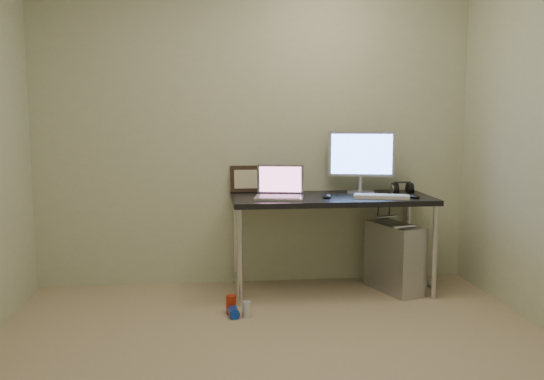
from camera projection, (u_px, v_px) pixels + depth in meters
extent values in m
plane|color=tan|center=(283.00, 369.00, 3.30)|extent=(3.50, 3.50, 0.00)
cube|color=beige|center=(255.00, 130.00, 4.87)|extent=(3.50, 0.02, 2.50)
cube|color=black|center=(331.00, 199.00, 4.66)|extent=(1.53, 0.67, 0.04)
cylinder|color=silver|center=(240.00, 258.00, 4.34)|extent=(0.04, 0.04, 0.71)
cylinder|color=silver|center=(236.00, 241.00, 4.92)|extent=(0.04, 0.04, 0.71)
cylinder|color=silver|center=(435.00, 253.00, 4.50)|extent=(0.04, 0.04, 0.71)
cylinder|color=silver|center=(408.00, 236.00, 5.08)|extent=(0.04, 0.04, 0.71)
cylinder|color=silver|center=(238.00, 284.00, 4.67)|extent=(0.04, 0.59, 0.04)
cylinder|color=silver|center=(420.00, 278.00, 4.83)|extent=(0.04, 0.59, 0.04)
cube|color=#ACACB1|center=(394.00, 258.00, 4.72)|extent=(0.38, 0.55, 0.53)
cylinder|color=silver|center=(404.00, 227.00, 4.48)|extent=(0.19, 0.09, 0.03)
cylinder|color=silver|center=(387.00, 217.00, 4.90)|extent=(0.19, 0.09, 0.03)
cylinder|color=black|center=(376.00, 232.00, 5.04)|extent=(0.01, 0.16, 0.69)
cylinder|color=black|center=(387.00, 235.00, 5.03)|extent=(0.02, 0.11, 0.71)
cylinder|color=#B12510|center=(231.00, 304.00, 4.21)|extent=(0.08, 0.08, 0.13)
cylinder|color=silver|center=(247.00, 309.00, 4.14)|extent=(0.06, 0.06, 0.11)
cylinder|color=#113AC3|center=(234.00, 312.00, 4.14)|extent=(0.08, 0.13, 0.07)
cube|color=silver|center=(279.00, 198.00, 4.51)|extent=(0.40, 0.32, 0.02)
cube|color=slate|center=(279.00, 196.00, 4.51)|extent=(0.35, 0.27, 0.00)
cube|color=gray|center=(280.00, 179.00, 4.63)|extent=(0.36, 0.12, 0.23)
cube|color=#76445D|center=(280.00, 179.00, 4.62)|extent=(0.32, 0.10, 0.20)
cube|color=silver|center=(361.00, 192.00, 4.85)|extent=(0.24, 0.19, 0.02)
cylinder|color=silver|center=(360.00, 184.00, 4.86)|extent=(0.03, 0.03, 0.11)
cube|color=silver|center=(361.00, 154.00, 4.82)|extent=(0.52, 0.14, 0.36)
cube|color=#5481E4|center=(362.00, 154.00, 4.80)|extent=(0.47, 0.11, 0.32)
cube|color=silver|center=(382.00, 196.00, 4.55)|extent=(0.43, 0.24, 0.02)
ellipsoid|color=black|center=(415.00, 196.00, 4.56)|extent=(0.08, 0.11, 0.03)
ellipsoid|color=black|center=(327.00, 196.00, 4.56)|extent=(0.10, 0.13, 0.04)
cylinder|color=black|center=(395.00, 189.00, 4.85)|extent=(0.04, 0.10, 0.10)
cylinder|color=black|center=(410.00, 189.00, 4.86)|extent=(0.04, 0.10, 0.10)
cube|color=black|center=(402.00, 182.00, 4.85)|extent=(0.13, 0.02, 0.01)
cube|color=black|center=(247.00, 179.00, 4.88)|extent=(0.27, 0.08, 0.22)
cylinder|color=silver|center=(268.00, 186.00, 4.91)|extent=(0.01, 0.01, 0.09)
cylinder|color=silver|center=(268.00, 179.00, 4.90)|extent=(0.05, 0.04, 0.04)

